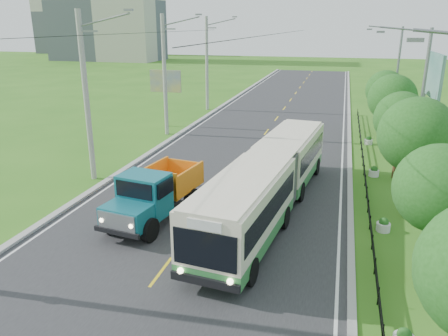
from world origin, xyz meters
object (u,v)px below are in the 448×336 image
at_px(billboard_left, 166,85).
at_px(tree_second, 440,193).
at_px(tree_third, 417,139).
at_px(dump_truck, 154,191).
at_px(tree_back, 386,92).
at_px(pole_far, 207,63).
at_px(pole_near, 87,97).
at_px(planter_far, 368,141).
at_px(tree_fourth, 401,121).
at_px(streetlight_mid, 419,101).
at_px(billboard_right, 432,82).
at_px(planter_mid, 374,172).
at_px(bus, 270,178).
at_px(planter_near, 383,225).
at_px(pole_mid, 165,75).
at_px(streetlight_far, 395,75).
at_px(tree_fifth, 393,101).

bearing_deg(billboard_left, tree_second, -48.48).
bearing_deg(tree_third, tree_second, -90.00).
height_order(billboard_left, dump_truck, billboard_left).
height_order(tree_back, billboard_left, tree_back).
xyz_separation_m(pole_far, billboard_left, (-1.24, -9.00, -1.23)).
bearing_deg(pole_near, pole_far, 90.00).
bearing_deg(billboard_left, planter_far, -6.31).
relative_size(tree_third, tree_back, 1.09).
bearing_deg(dump_truck, pole_near, 151.91).
bearing_deg(billboard_left, tree_fourth, -26.99).
height_order(streetlight_mid, billboard_right, streetlight_mid).
bearing_deg(planter_mid, bus, -127.22).
xyz_separation_m(tree_back, billboard_right, (2.44, -6.14, 1.69)).
bearing_deg(planter_near, planter_far, 90.00).
xyz_separation_m(pole_mid, pole_far, (0.00, 12.00, 0.00)).
bearing_deg(pole_mid, streetlight_far, 20.32).
height_order(tree_second, tree_back, tree_back).
bearing_deg(pole_mid, tree_third, -35.36).
bearing_deg(bus, dump_truck, -150.65).
bearing_deg(bus, tree_back, 77.16).
xyz_separation_m(tree_back, bus, (-6.76, -19.39, -1.78)).
distance_m(tree_third, streetlight_far, 19.90).
relative_size(tree_third, billboard_right, 0.82).
bearing_deg(tree_back, billboard_right, -68.30).
bearing_deg(planter_mid, tree_fourth, 6.39).
height_order(billboard_left, bus, billboard_left).
bearing_deg(streetlight_mid, streetlight_far, 90.00).
height_order(tree_fifth, billboard_right, billboard_right).
distance_m(planter_mid, billboard_right, 8.68).
bearing_deg(pole_near, dump_truck, -36.46).
relative_size(tree_fourth, billboard_left, 1.04).
xyz_separation_m(pole_far, dump_truck, (6.08, -28.49, -3.63)).
relative_size(streetlight_far, dump_truck, 1.41).
xyz_separation_m(planter_far, bus, (-5.51, -15.25, 1.58)).
bearing_deg(planter_far, planter_mid, -90.00).
bearing_deg(bus, billboard_left, 132.52).
bearing_deg(pole_near, planter_far, 37.63).
relative_size(tree_fourth, billboard_right, 0.74).
height_order(tree_fourth, planter_far, tree_fourth).
height_order(planter_mid, billboard_left, billboard_left).
bearing_deg(billboard_left, tree_back, 6.31).
xyz_separation_m(tree_third, planter_far, (-1.26, 13.86, -3.70)).
xyz_separation_m(tree_fifth, streetlight_mid, (0.79, -6.14, 1.05)).
relative_size(tree_second, billboard_right, 0.73).
relative_size(tree_fifth, billboard_left, 1.12).
bearing_deg(billboard_left, streetlight_far, 11.23).
xyz_separation_m(tree_fourth, dump_truck, (-12.04, -9.63, -2.12)).
height_order(streetlight_far, billboard_right, streetlight_far).
bearing_deg(tree_fourth, pole_far, 133.85).
relative_size(tree_back, planter_near, 8.21).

